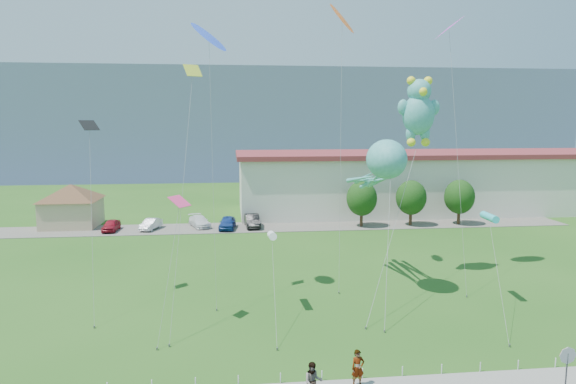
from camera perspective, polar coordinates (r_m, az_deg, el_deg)
The scene contains 27 objects.
ground at distance 27.65m, azimuth 5.44°, elevation -18.75°, with size 160.00×160.00×0.00m, color #245417.
parking_strip at distance 60.67m, azimuth -1.31°, elevation -3.88°, with size 70.00×6.00×0.06m, color #59544C.
hill_ridge at distance 144.27m, azimuth -4.33°, elevation 7.89°, with size 160.00×50.00×25.00m, color slate.
pavilion at distance 65.63m, azimuth -22.94°, elevation -0.95°, with size 9.20×9.20×5.00m.
warehouse at distance 75.42m, azimuth 18.13°, elevation 1.19°, with size 61.00×15.00×8.20m.
stop_sign at distance 26.92m, azimuth 28.61°, elevation -16.10°, with size 0.80×0.07×2.50m.
rope_fence at distance 26.40m, azimuth 6.05°, elevation -19.51°, with size 26.05×0.05×0.50m.
tree_near at distance 60.79m, azimuth 8.19°, elevation -0.72°, with size 3.60×3.60×5.47m.
tree_mid at distance 62.56m, azimuth 13.52°, elevation -0.61°, with size 3.60×3.60×5.47m.
tree_far at distance 64.84m, azimuth 18.51°, elevation -0.51°, with size 3.60×3.60×5.47m.
pedestrian_left at distance 25.47m, azimuth 7.76°, elevation -18.80°, with size 0.63×0.42×1.74m, color gray.
pedestrian_right at distance 24.13m, azimuth 2.80°, elevation -20.30°, with size 0.86×0.67×1.77m, color gray.
parked_car_red at distance 61.45m, azimuth -19.06°, elevation -3.53°, with size 1.50×3.74×1.27m, color maroon.
parked_car_silver at distance 60.98m, azimuth -15.01°, elevation -3.46°, with size 1.31×3.74×1.23m, color silver.
parked_car_white at distance 61.32m, azimuth -9.82°, elevation -3.23°, with size 1.79×4.40×1.28m, color white.
parked_car_blue at distance 59.61m, azimuth -6.75°, elevation -3.40°, with size 1.71×4.24×1.44m, color navy.
parked_car_black at distance 60.38m, azimuth -4.00°, elevation -3.20°, with size 1.58×4.54×1.50m, color black.
octopus_kite at distance 37.78m, azimuth 10.36°, elevation 2.70°, with size 3.43×13.28×11.13m.
teddy_bear_kite at distance 41.80m, azimuth 14.32°, elevation 8.86°, with size 8.50×11.63×15.82m.
small_kite_blue at distance 36.55m, azimuth -8.77°, elevation 16.04°, with size 1.80×4.29×18.75m.
small_kite_purple at distance 43.97m, azimuth 17.53°, elevation 16.40°, with size 1.80×7.44×20.37m.
small_kite_yellow at distance 34.99m, azimuth -10.84°, elevation 9.73°, with size 1.75×9.30×16.22m.
small_kite_pink at distance 31.25m, azimuth -12.17°, elevation -2.41°, with size 1.75×4.53×8.03m.
small_kite_white at distance 33.47m, azimuth -1.79°, elevation -4.92°, with size 0.53×7.39×5.44m.
small_kite_cyan at distance 37.35m, azimuth 21.48°, elevation -2.70°, with size 2.52×8.29×6.36m.
small_kite_black at distance 37.25m, azimuth -21.17°, elevation 4.70°, with size 1.99×6.82×12.53m.
small_kite_orange at distance 42.59m, azimuth 6.03°, elevation 17.96°, with size 2.21×6.75×21.11m.
Camera 1 is at (-5.18, -24.18, 12.37)m, focal length 32.00 mm.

